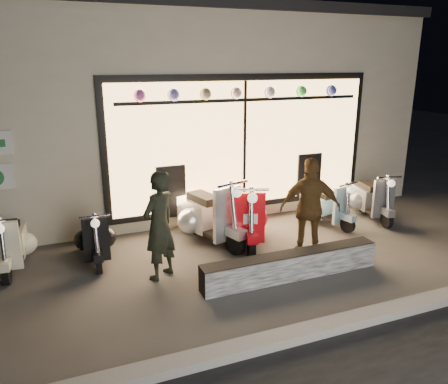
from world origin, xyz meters
The scene contains 12 objects.
ground centered at (0.00, 0.00, 0.00)m, with size 40.00×40.00×0.00m, color #383533.
kerb centered at (0.00, -2.00, 0.06)m, with size 40.00×0.25×0.12m, color slate.
shop_building centered at (0.00, 4.98, 2.10)m, with size 10.20×6.23×4.20m.
graffiti_barrier centered at (0.42, -0.65, 0.20)m, with size 2.80×0.28×0.40m, color black.
scooter_silver centered at (-0.25, 1.23, 0.47)m, with size 0.83×1.65×1.18m.
scooter_red centered at (0.42, 0.98, 0.44)m, with size 0.80×1.55×1.11m.
scooter_black centered at (-2.19, 1.18, 0.35)m, with size 0.42×1.23×0.88m.
scooter_cream centered at (-3.44, 1.36, 0.37)m, with size 0.46×1.30×0.93m.
scooter_blue centered at (2.17, 1.18, 0.36)m, with size 0.61×1.26×0.90m.
scooter_grey centered at (3.32, 1.15, 0.39)m, with size 0.61×1.36×0.97m.
man centered at (-1.36, 0.10, 0.81)m, with size 0.59×0.39×1.63m, color black.
woman centered at (1.08, -0.07, 0.83)m, with size 0.97×0.40×1.65m, color brown.
Camera 1 is at (-2.66, -5.74, 3.09)m, focal length 35.00 mm.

